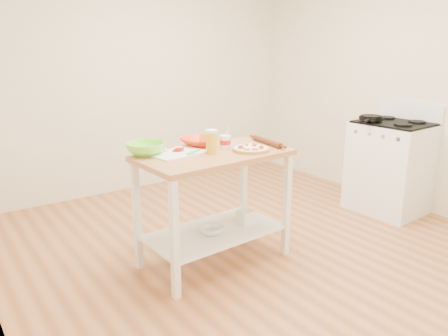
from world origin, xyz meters
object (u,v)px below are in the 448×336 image
Objects in this scene: cutting_board at (176,153)px; spatula at (193,152)px; shelf_bin at (245,217)px; prep_island at (214,184)px; yogurt_tub at (225,142)px; rolling_pin at (267,142)px; orange_bowl at (198,142)px; green_bowl at (146,149)px; pizza at (251,149)px; knife at (159,151)px; skillet at (371,118)px; beer_pint at (212,141)px; gas_stove at (390,167)px; shelf_glass_bowl at (211,230)px.

cutting_board reaches higher than spatula.
prep_island is at bearing 175.54° from shelf_bin.
yogurt_tub is at bearing 24.54° from prep_island.
rolling_pin is at bearing -20.31° from cutting_board.
prep_island is 10.39× the size of shelf_bin.
spatula is 0.28m from orange_bowl.
green_bowl reaches higher than rolling_pin.
pizza is at bearing -57.98° from yogurt_tub.
orange_bowl reaches higher than cutting_board.
spatula is at bearing -52.59° from cutting_board.
knife is (-0.34, 0.23, 0.27)m from prep_island.
skillet is 1.43m from rolling_pin.
beer_pint is at bearing -30.08° from green_bowl.
knife is 0.90m from rolling_pin.
yogurt_tub is (-0.11, 0.18, 0.04)m from pizza.
skillet is 1.79m from yogurt_tub.
green_bowl is (-0.47, -0.02, 0.01)m from orange_bowl.
gas_stove is 2.18m from shelf_glass_bowl.
orange_bowl is 0.73m from shelf_bin.
green_bowl is 2.52× the size of shelf_bin.
yogurt_tub is at bearing 167.19° from rolling_pin.
knife is at bearing 150.68° from skillet.
rolling_pin is 2.01× the size of shelf_glass_bowl.
cutting_board is 0.28m from beer_pint.
skillet reaches higher than spatula.
shelf_bin is (0.29, -0.02, -0.33)m from prep_island.
knife reaches higher than shelf_glass_bowl.
yogurt_tub is 0.70m from shelf_glass_bowl.
cutting_board is 3.00× the size of spatula.
knife is at bearing 145.58° from beer_pint.
shelf_glass_bowl is (0.39, -0.28, -0.65)m from green_bowl.
gas_stove reaches higher than orange_bowl.
skillet is at bearing 2.29° from shelf_glass_bowl.
cutting_board is at bearing 137.59° from shelf_glass_bowl.
spatula is at bearing 174.46° from rolling_pin.
gas_stove is at bearing -14.75° from cutting_board.
gas_stove is at bearing -5.19° from yogurt_tub.
gas_stove is 3.14× the size of skillet.
skillet is 2.20m from cutting_board.
skillet is 1.91× the size of yogurt_tub.
spatula is at bearing -129.97° from orange_bowl.
gas_stove is at bearing 0.07° from pizza.
orange_bowl is 0.47m from green_bowl.
pizza is 0.65× the size of cutting_board.
beer_pint is (0.13, -0.05, 0.07)m from spatula.
skillet is at bearing 1.29° from beer_pint.
shelf_bin is at bearing -34.19° from yogurt_tub.
shelf_bin is at bearing 73.87° from pizza.
cutting_board is 2.47× the size of beer_pint.
yogurt_tub reaches higher than cutting_board.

